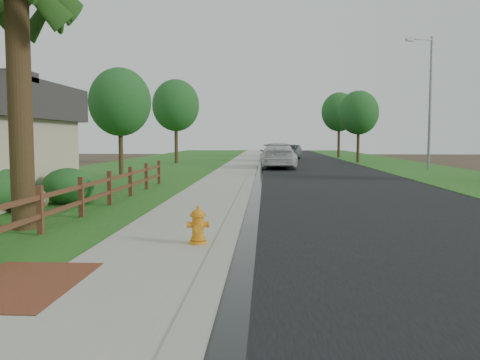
# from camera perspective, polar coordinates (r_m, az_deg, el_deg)

# --- Properties ---
(ground) EXTENTS (120.00, 120.00, 0.00)m
(ground) POSITION_cam_1_polar(r_m,az_deg,el_deg) (8.00, -5.76, -10.48)
(ground) COLOR #3B2F20
(road) EXTENTS (8.00, 90.00, 0.02)m
(road) POSITION_cam_1_polar(r_m,az_deg,el_deg) (42.82, 7.51, 1.88)
(road) COLOR black
(road) RESTS_ON ground
(curb) EXTENTS (0.40, 90.00, 0.12)m
(curb) POSITION_cam_1_polar(r_m,az_deg,el_deg) (42.69, 1.88, 1.97)
(curb) COLOR #9D9A8E
(curb) RESTS_ON ground
(wet_gutter) EXTENTS (0.50, 90.00, 0.00)m
(wet_gutter) POSITION_cam_1_polar(r_m,az_deg,el_deg) (42.69, 2.34, 1.92)
(wet_gutter) COLOR black
(wet_gutter) RESTS_ON road
(sidewalk) EXTENTS (2.20, 90.00, 0.10)m
(sidewalk) POSITION_cam_1_polar(r_m,az_deg,el_deg) (42.73, 0.13, 1.97)
(sidewalk) COLOR #9E9A89
(sidewalk) RESTS_ON ground
(grass_strip) EXTENTS (1.60, 90.00, 0.06)m
(grass_strip) POSITION_cam_1_polar(r_m,az_deg,el_deg) (42.87, -2.41, 1.94)
(grass_strip) COLOR #16501B
(grass_strip) RESTS_ON ground
(lawn_near) EXTENTS (9.00, 90.00, 0.04)m
(lawn_near) POSITION_cam_1_polar(r_m,az_deg,el_deg) (43.66, -9.22, 1.92)
(lawn_near) COLOR #16501B
(lawn_near) RESTS_ON ground
(verge_far) EXTENTS (6.00, 90.00, 0.04)m
(verge_far) POSITION_cam_1_polar(r_m,az_deg,el_deg) (43.91, 16.52, 1.81)
(verge_far) COLOR #16501B
(verge_far) RESTS_ON ground
(brick_patch) EXTENTS (1.60, 2.40, 0.11)m
(brick_patch) POSITION_cam_1_polar(r_m,az_deg,el_deg) (7.72, -23.63, -11.01)
(brick_patch) COLOR brown
(brick_patch) RESTS_ON ground
(ranch_fence) EXTENTS (0.12, 16.92, 1.10)m
(ranch_fence) POSITION_cam_1_polar(r_m,az_deg,el_deg) (14.90, -15.81, -1.16)
(ranch_fence) COLOR #4D2D19
(ranch_fence) RESTS_ON ground
(fire_hydrant) EXTENTS (0.47, 0.38, 0.72)m
(fire_hydrant) POSITION_cam_1_polar(r_m,az_deg,el_deg) (9.68, -4.73, -5.21)
(fire_hydrant) COLOR orange
(fire_hydrant) RESTS_ON sidewalk
(white_suv) EXTENTS (2.55, 6.07, 1.75)m
(white_suv) POSITION_cam_1_polar(r_m,az_deg,el_deg) (35.37, 4.26, 2.75)
(white_suv) COLOR silver
(white_suv) RESTS_ON road
(dark_car_mid) EXTENTS (2.38, 4.49, 1.46)m
(dark_car_mid) POSITION_cam_1_polar(r_m,az_deg,el_deg) (44.45, 4.33, 2.96)
(dark_car_mid) COLOR black
(dark_car_mid) RESTS_ON road
(dark_car_far) EXTENTS (2.40, 4.49, 1.40)m
(dark_car_far) POSITION_cam_1_polar(r_m,az_deg,el_deg) (50.60, 5.73, 3.13)
(dark_car_far) COLOR black
(dark_car_far) RESTS_ON road
(streetlight) EXTENTS (1.96, 0.79, 8.72)m
(streetlight) POSITION_cam_1_polar(r_m,az_deg,el_deg) (36.06, 20.37, 8.95)
(streetlight) COLOR gray
(streetlight) RESTS_ON ground
(boulder) EXTENTS (1.16, 0.89, 0.74)m
(boulder) POSITION_cam_1_polar(r_m,az_deg,el_deg) (15.40, -22.64, -2.08)
(boulder) COLOR brown
(boulder) RESTS_ON ground
(shrub_c) EXTENTS (1.67, 1.67, 1.16)m
(shrub_c) POSITION_cam_1_polar(r_m,az_deg,el_deg) (16.91, -18.75, -0.68)
(shrub_c) COLOR #1A481E
(shrub_c) RESTS_ON ground
(tree_near_left) EXTENTS (3.28, 3.28, 5.82)m
(tree_near_left) POSITION_cam_1_polar(r_m,az_deg,el_deg) (27.87, -13.33, 8.50)
(tree_near_left) COLOR #322514
(tree_near_left) RESTS_ON ground
(tree_mid_left) EXTENTS (3.88, 3.88, 6.95)m
(tree_mid_left) POSITION_cam_1_polar(r_m,az_deg,el_deg) (42.65, -7.22, 8.30)
(tree_mid_left) COLOR #322514
(tree_mid_left) RESTS_ON ground
(tree_mid_right) EXTENTS (3.37, 3.37, 6.11)m
(tree_mid_right) POSITION_cam_1_polar(r_m,az_deg,el_deg) (44.39, 13.18, 7.36)
(tree_mid_right) COLOR #322514
(tree_mid_right) RESTS_ON ground
(tree_far_right) EXTENTS (3.79, 3.79, 6.99)m
(tree_far_right) POSITION_cam_1_polar(r_m,az_deg,el_deg) (55.76, 11.08, 7.49)
(tree_far_right) COLOR #322514
(tree_far_right) RESTS_ON ground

